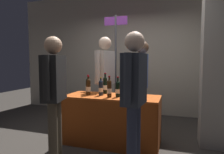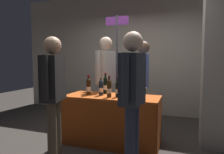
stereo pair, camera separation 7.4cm
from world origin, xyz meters
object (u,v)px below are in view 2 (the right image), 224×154
object	(u,v)px
wine_glass_near_vendor	(145,90)
vendor_presenter	(106,74)
flower_vase	(139,90)
booth_signpost	(117,58)
tasting_table	(112,111)
concrete_pillar	(217,51)
display_bottle_0	(109,88)
featured_wine_bottle	(118,89)
taster_foreground_right	(132,90)

from	to	relation	value
wine_glass_near_vendor	vendor_presenter	xyz separation A→B (m)	(-0.81, 0.37, 0.21)
flower_vase	booth_signpost	size ratio (longest dim) A/B	0.17
tasting_table	concrete_pillar	bearing A→B (deg)	15.33
tasting_table	display_bottle_0	distance (m)	0.41
wine_glass_near_vendor	display_bottle_0	bearing A→B (deg)	-145.09
tasting_table	booth_signpost	bearing A→B (deg)	104.04
wine_glass_near_vendor	tasting_table	bearing A→B (deg)	-156.97
tasting_table	flower_vase	world-z (taller)	flower_vase
tasting_table	vendor_presenter	world-z (taller)	vendor_presenter
wine_glass_near_vendor	vendor_presenter	world-z (taller)	vendor_presenter
vendor_presenter	booth_signpost	world-z (taller)	booth_signpost
tasting_table	wine_glass_near_vendor	size ratio (longest dim) A/B	11.72
tasting_table	featured_wine_bottle	size ratio (longest dim) A/B	4.75
display_bottle_0	flower_vase	bearing A→B (deg)	21.26
taster_foreground_right	wine_glass_near_vendor	bearing A→B (deg)	6.59
vendor_presenter	display_bottle_0	bearing A→B (deg)	37.61
tasting_table	display_bottle_0	size ratio (longest dim) A/B	4.58
flower_vase	vendor_presenter	size ratio (longest dim) A/B	0.21
concrete_pillar	booth_signpost	world-z (taller)	concrete_pillar
wine_glass_near_vendor	flower_vase	bearing A→B (deg)	-108.38
featured_wine_bottle	vendor_presenter	size ratio (longest dim) A/B	0.18
featured_wine_bottle	wine_glass_near_vendor	distance (m)	0.46
flower_vase	taster_foreground_right	size ratio (longest dim) A/B	0.23
flower_vase	tasting_table	bearing A→B (deg)	-175.36
featured_wine_bottle	tasting_table	bearing A→B (deg)	151.77
featured_wine_bottle	wine_glass_near_vendor	bearing A→B (deg)	35.78
wine_glass_near_vendor	booth_signpost	distance (m)	1.26
display_bottle_0	featured_wine_bottle	bearing A→B (deg)	31.92
booth_signpost	display_bottle_0	bearing A→B (deg)	-77.38
featured_wine_bottle	wine_glass_near_vendor	world-z (taller)	featured_wine_bottle
tasting_table	vendor_presenter	bearing A→B (deg)	119.51
tasting_table	vendor_presenter	distance (m)	0.87
wine_glass_near_vendor	taster_foreground_right	distance (m)	0.95
concrete_pillar	display_bottle_0	world-z (taller)	concrete_pillar
flower_vase	concrete_pillar	bearing A→B (deg)	19.22
display_bottle_0	flower_vase	world-z (taller)	flower_vase
vendor_presenter	concrete_pillar	bearing A→B (deg)	97.81
tasting_table	vendor_presenter	xyz separation A→B (m)	(-0.33, 0.58, 0.55)
concrete_pillar	tasting_table	xyz separation A→B (m)	(-1.53, -0.42, -0.95)
featured_wine_bottle	taster_foreground_right	xyz separation A→B (m)	(0.39, -0.67, 0.09)
concrete_pillar	vendor_presenter	bearing A→B (deg)	175.07
featured_wine_bottle	booth_signpost	xyz separation A→B (m)	(-0.38, 1.13, 0.48)
taster_foreground_right	booth_signpost	size ratio (longest dim) A/B	0.73
concrete_pillar	vendor_presenter	world-z (taller)	concrete_pillar
wine_glass_near_vendor	booth_signpost	xyz separation A→B (m)	(-0.75, 0.86, 0.52)
display_bottle_0	vendor_presenter	size ratio (longest dim) A/B	0.18
tasting_table	featured_wine_bottle	distance (m)	0.40
taster_foreground_right	booth_signpost	bearing A→B (deg)	28.43
display_bottle_0	booth_signpost	world-z (taller)	booth_signpost
display_bottle_0	taster_foreground_right	world-z (taller)	taster_foreground_right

